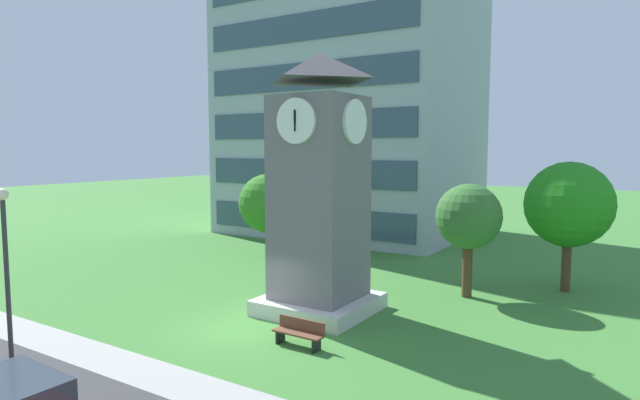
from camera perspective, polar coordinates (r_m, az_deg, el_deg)
name	(u,v)px	position (r m, az deg, el deg)	size (l,w,h in m)	color
ground_plane	(239,331)	(19.66, -8.64, -13.64)	(160.00, 160.00, 0.00)	#3D7A33
kerb_strip	(145,372)	(16.97, -18.24, -17.04)	(120.00, 1.60, 0.01)	#9E9E99
office_building	(351,64)	(41.89, 3.38, 14.27)	(17.46, 12.92, 25.60)	#9EA8B2
clock_tower	(319,199)	(20.71, -0.08, 0.12)	(4.05, 4.05, 10.06)	slate
park_bench	(299,333)	(17.91, -2.24, -13.97)	(1.81, 0.52, 0.88)	brown
street_lamp	(6,253)	(18.69, -30.57, -4.89)	(0.36, 0.36, 5.26)	#333338
tree_near_tower	(469,217)	(23.77, 15.60, -1.81)	(2.82, 2.82, 4.94)	#513823
tree_streetside	(569,205)	(26.22, 25.05, -0.47)	(3.82, 3.82, 5.87)	#513823
tree_by_building	(268,203)	(31.17, -5.58, -0.36)	(3.42, 3.42, 4.97)	#513823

